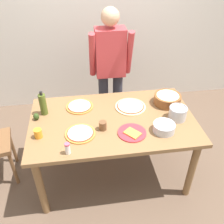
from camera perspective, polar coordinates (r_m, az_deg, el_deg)
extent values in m
plane|color=brown|center=(2.95, 0.14, -13.39)|extent=(8.00, 8.00, 0.00)
cube|color=silver|center=(3.63, -3.78, 20.99)|extent=(5.60, 0.10, 2.60)
cube|color=brown|center=(2.44, 0.17, -2.02)|extent=(1.60, 0.96, 0.04)
cylinder|color=brown|center=(2.44, -16.02, -16.33)|extent=(0.07, 0.07, 0.72)
cylinder|color=brown|center=(2.61, 17.79, -12.52)|extent=(0.07, 0.07, 0.72)
cylinder|color=brown|center=(3.00, -14.77, -4.21)|extent=(0.07, 0.07, 0.72)
cylinder|color=brown|center=(3.13, 12.20, -1.79)|extent=(0.07, 0.07, 0.72)
cylinder|color=#2D2D38|center=(3.23, -1.91, 1.83)|extent=(0.12, 0.12, 0.85)
cylinder|color=#2D2D38|center=(3.25, 1.25, 2.09)|extent=(0.12, 0.12, 0.85)
cube|color=#B7383D|center=(2.90, -0.37, 13.46)|extent=(0.34, 0.20, 0.55)
cylinder|color=#B7383D|center=(2.84, -4.54, 12.80)|extent=(0.07, 0.21, 0.55)
cylinder|color=#B7383D|center=(2.89, 4.01, 13.28)|extent=(0.07, 0.21, 0.55)
sphere|color=tan|center=(2.78, -0.40, 21.01)|extent=(0.20, 0.20, 0.20)
cylinder|color=brown|center=(2.87, -21.57, -12.00)|extent=(0.04, 0.04, 0.45)
cylinder|color=brown|center=(3.11, -21.74, -7.51)|extent=(0.04, 0.04, 0.45)
cylinder|color=beige|center=(2.59, 4.24, 1.21)|extent=(0.32, 0.32, 0.01)
cylinder|color=#B22D1E|center=(2.59, 4.25, 1.36)|extent=(0.28, 0.28, 0.00)
cylinder|color=beige|center=(2.58, 4.25, 1.43)|extent=(0.26, 0.26, 0.00)
cylinder|color=#C67A33|center=(2.61, -7.42, 1.26)|extent=(0.28, 0.28, 0.01)
cylinder|color=#B22D1E|center=(2.60, -7.43, 1.40)|extent=(0.25, 0.25, 0.00)
cylinder|color=beige|center=(2.60, -7.44, 1.47)|extent=(0.23, 0.23, 0.00)
cylinder|color=#C67A33|center=(2.27, -7.27, -4.93)|extent=(0.28, 0.28, 0.01)
cylinder|color=#B22D1E|center=(2.26, -7.29, -4.78)|extent=(0.24, 0.24, 0.00)
cylinder|color=beige|center=(2.26, -7.30, -4.70)|extent=(0.23, 0.23, 0.00)
cylinder|color=red|center=(2.27, 4.58, -4.74)|extent=(0.26, 0.26, 0.01)
cube|color=#CC8438|center=(2.24, 4.71, -4.84)|extent=(0.17, 0.17, 0.01)
cylinder|color=brown|center=(2.68, 12.53, 2.87)|extent=(0.28, 0.28, 0.10)
ellipsoid|color=beige|center=(2.66, 12.64, 3.59)|extent=(0.25, 0.25, 0.05)
cylinder|color=#B7B7BC|center=(2.31, 11.81, -3.49)|extent=(0.20, 0.20, 0.08)
cylinder|color=#47561E|center=(2.53, -15.50, 1.68)|extent=(0.07, 0.07, 0.22)
cylinder|color=black|center=(2.46, -15.97, 4.13)|extent=(0.03, 0.03, 0.04)
cylinder|color=#B7B7BC|center=(2.48, 14.78, -0.33)|extent=(0.17, 0.17, 0.12)
torus|color=#A5A5AD|center=(2.44, 15.00, 0.88)|extent=(0.17, 0.17, 0.01)
cylinder|color=orange|center=(2.29, -16.56, -4.72)|extent=(0.07, 0.07, 0.08)
cylinder|color=brown|center=(2.28, -2.12, -3.12)|extent=(0.07, 0.07, 0.08)
cylinder|color=white|center=(2.08, -10.11, -8.36)|extent=(0.04, 0.04, 0.09)
cylinder|color=#D84C66|center=(2.04, -10.27, -7.30)|extent=(0.04, 0.04, 0.02)
ellipsoid|color=#2D4219|center=(2.51, -16.96, -1.01)|extent=(0.06, 0.06, 0.07)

